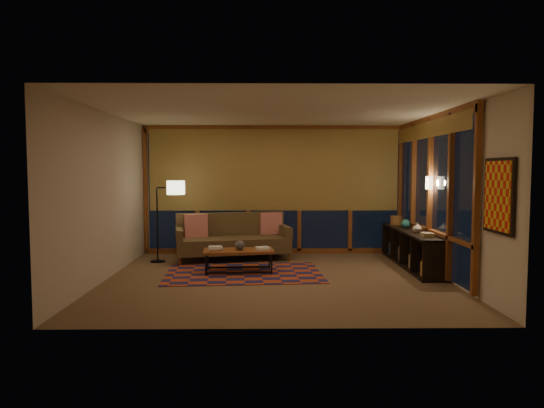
{
  "coord_description": "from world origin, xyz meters",
  "views": [
    {
      "loc": [
        -0.16,
        -7.79,
        1.77
      ],
      "look_at": [
        -0.06,
        0.45,
        1.19
      ],
      "focal_mm": 32.0,
      "sensor_mm": 36.0,
      "label": 1
    }
  ],
  "objects_px": {
    "coffee_table": "(239,261)",
    "bookshelf": "(410,248)",
    "floor_lamp": "(157,221)",
    "sofa": "(233,237)"
  },
  "relations": [
    {
      "from": "coffee_table",
      "to": "floor_lamp",
      "type": "height_order",
      "value": "floor_lamp"
    },
    {
      "from": "coffee_table",
      "to": "bookshelf",
      "type": "bearing_deg",
      "value": 5.4
    },
    {
      "from": "sofa",
      "to": "coffee_table",
      "type": "xyz_separation_m",
      "value": [
        0.18,
        -1.21,
        -0.25
      ]
    },
    {
      "from": "coffee_table",
      "to": "bookshelf",
      "type": "height_order",
      "value": "bookshelf"
    },
    {
      "from": "floor_lamp",
      "to": "sofa",
      "type": "bearing_deg",
      "value": 5.49
    },
    {
      "from": "floor_lamp",
      "to": "bookshelf",
      "type": "height_order",
      "value": "floor_lamp"
    },
    {
      "from": "coffee_table",
      "to": "floor_lamp",
      "type": "xyz_separation_m",
      "value": [
        -1.62,
        1.01,
        0.59
      ]
    },
    {
      "from": "floor_lamp",
      "to": "bookshelf",
      "type": "distance_m",
      "value": 4.79
    },
    {
      "from": "floor_lamp",
      "to": "coffee_table",
      "type": "bearing_deg",
      "value": -34.39
    },
    {
      "from": "sofa",
      "to": "bookshelf",
      "type": "bearing_deg",
      "value": -23.44
    }
  ]
}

